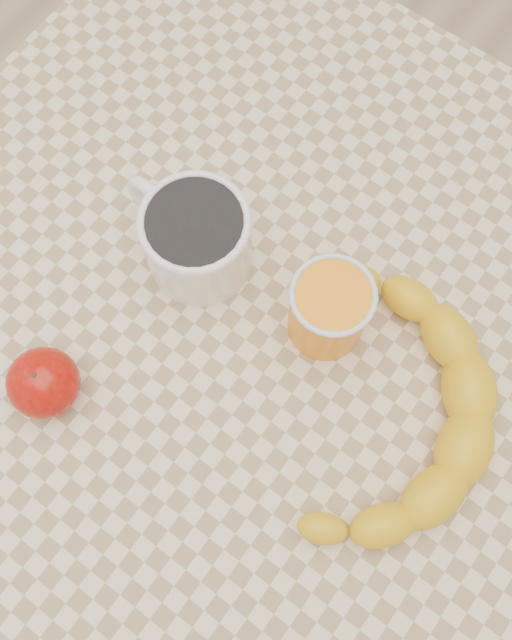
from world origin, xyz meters
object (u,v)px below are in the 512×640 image
Objects in this scene: orange_juice_glass at (329,310)px; banana at (393,413)px; coffee_mug at (195,237)px; table at (256,351)px; apple at (43,383)px.

banana is at bearing -21.22° from orange_juice_glass.
orange_juice_glass is at bearing 6.08° from coffee_mug.
orange_juice_glass is (0.05, 0.04, 0.13)m from table.
coffee_mug reaches higher than banana.
coffee_mug is at bearing -173.92° from orange_juice_glass.
apple is at bearing -98.25° from coffee_mug.
table is at bearing -15.56° from coffee_mug.
table is at bearing -142.67° from orange_juice_glass.
coffee_mug is at bearing 81.75° from apple.
table is 5.47× the size of coffee_mug.
coffee_mug is 0.41× the size of banana.
coffee_mug is (-0.09, 0.02, 0.13)m from table.
apple is (-0.12, -0.16, 0.12)m from table.
coffee_mug is at bearing 164.44° from table.
orange_juice_glass is 0.25× the size of banana.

